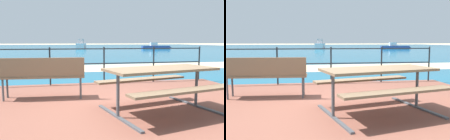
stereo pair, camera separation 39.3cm
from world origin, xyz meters
The scene contains 9 objects.
ground_plane centered at (0.00, 0.00, 0.00)m, with size 240.00×240.00×0.00m, color beige.
patio_paving centered at (0.00, 0.00, 0.03)m, with size 6.40×5.20×0.06m, color brown.
sea_water centered at (0.00, 40.00, 0.01)m, with size 90.00×90.00×0.01m, color #196B8E.
beach_strip centered at (0.00, 6.89, 0.01)m, with size 54.00×2.91×0.01m, color beige.
picnic_table centered at (0.44, -0.48, 0.65)m, with size 2.12×1.82×0.74m.
park_bench centered at (-1.55, 0.85, 0.59)m, with size 1.71×0.51×0.86m.
railing_fence centered at (0.00, 2.45, 0.71)m, with size 5.94×0.04×1.03m.
boat_near centered at (2.15, 36.81, 0.56)m, with size 2.09×5.28×1.60m.
boat_mid centered at (13.66, 32.27, 0.33)m, with size 4.97×1.22×1.05m.
Camera 1 is at (-1.17, -4.20, 1.25)m, focal length 38.74 mm.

